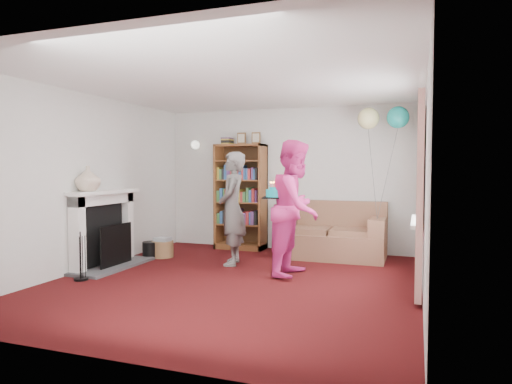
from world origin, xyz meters
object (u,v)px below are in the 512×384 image
at_px(bookcase, 241,198).
at_px(birthday_cake, 278,193).
at_px(person_magenta, 296,208).
at_px(sofa, 332,236).
at_px(person_striped, 232,208).

xyz_separation_m(bookcase, birthday_cake, (1.20, -1.69, 0.19)).
bearing_deg(person_magenta, sofa, -5.43).
bearing_deg(person_striped, person_magenta, 56.48).
bearing_deg(person_magenta, person_striped, 77.29).
bearing_deg(birthday_cake, person_magenta, 9.14).
relative_size(bookcase, sofa, 1.23).
height_order(sofa, person_magenta, person_magenta).
bearing_deg(bookcase, person_magenta, -48.83).
distance_m(sofa, person_magenta, 1.55).
bearing_deg(sofa, birthday_cake, -108.89).
height_order(sofa, birthday_cake, birthday_cake).
relative_size(sofa, person_magenta, 0.93).
distance_m(bookcase, sofa, 1.80).
relative_size(person_magenta, birthday_cake, 4.76).
bearing_deg(birthday_cake, sofa, 71.38).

